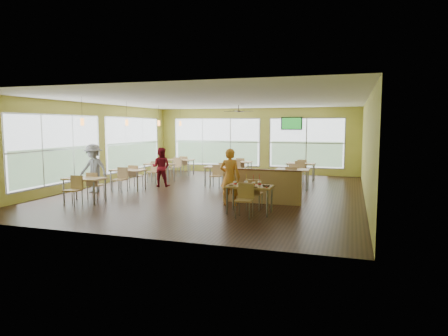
{
  "coord_description": "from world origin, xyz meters",
  "views": [
    {
      "loc": [
        4.56,
        -13.2,
        2.32
      ],
      "look_at": [
        0.69,
        -1.15,
        0.99
      ],
      "focal_mm": 32.0,
      "sensor_mm": 36.0,
      "label": 1
    }
  ],
  "objects": [
    {
      "name": "dining_tables",
      "position": [
        -1.05,
        1.71,
        0.63
      ],
      "size": [
        6.92,
        8.72,
        0.87
      ],
      "color": "tan",
      "rests_on": "floor"
    },
    {
      "name": "patron_grey",
      "position": [
        -4.04,
        -1.38,
        0.85
      ],
      "size": [
        1.12,
        0.66,
        1.7
      ],
      "primitive_type": "imported",
      "rotation": [
        0.0,
        0.0,
        -0.03
      ],
      "color": "slate",
      "rests_on": "floor"
    },
    {
      "name": "cup_red_near",
      "position": [
        2.14,
        -3.14,
        0.82
      ],
      "size": [
        0.09,
        0.09,
        0.33
      ],
      "color": "white",
      "rests_on": "main_table"
    },
    {
      "name": "food_basket",
      "position": [
        2.45,
        -3.04,
        0.78
      ],
      "size": [
        0.22,
        0.22,
        0.05
      ],
      "color": "black",
      "rests_on": "main_table"
    },
    {
      "name": "room",
      "position": [
        0.0,
        0.0,
        1.6
      ],
      "size": [
        12.0,
        12.04,
        3.2
      ],
      "color": "black",
      "rests_on": "ground"
    },
    {
      "name": "window_bays",
      "position": [
        -2.65,
        3.08,
        1.48
      ],
      "size": [
        9.24,
        10.24,
        2.38
      ],
      "color": "white",
      "rests_on": "room"
    },
    {
      "name": "half_wall_divider",
      "position": [
        2.0,
        -1.55,
        0.52
      ],
      "size": [
        2.4,
        0.14,
        1.04
      ],
      "color": "tan",
      "rests_on": "floor"
    },
    {
      "name": "cup_yellow",
      "position": [
        1.93,
        -3.09,
        0.82
      ],
      "size": [
        0.1,
        0.1,
        0.34
      ],
      "color": "white",
      "rests_on": "main_table"
    },
    {
      "name": "main_table",
      "position": [
        2.0,
        -3.0,
        0.63
      ],
      "size": [
        1.22,
        1.52,
        0.87
      ],
      "color": "tan",
      "rests_on": "floor"
    },
    {
      "name": "wrapper_mid",
      "position": [
        1.93,
        -2.82,
        0.77
      ],
      "size": [
        0.19,
        0.17,
        0.04
      ],
      "primitive_type": "ellipsoid",
      "rotation": [
        0.0,
        0.0,
        -0.08
      ],
      "color": "#8D6544",
      "rests_on": "main_table"
    },
    {
      "name": "tv_backwall",
      "position": [
        1.8,
        5.9,
        2.45
      ],
      "size": [
        1.0,
        0.07,
        0.6
      ],
      "color": "black",
      "rests_on": "wall_back"
    },
    {
      "name": "wrapper_right",
      "position": [
        2.22,
        -3.3,
        0.77
      ],
      "size": [
        0.15,
        0.14,
        0.04
      ],
      "primitive_type": "ellipsoid",
      "rotation": [
        0.0,
        0.0,
        -0.12
      ],
      "color": "#8D6544",
      "rests_on": "main_table"
    },
    {
      "name": "cup_red_far",
      "position": [
        2.28,
        -3.06,
        0.82
      ],
      "size": [
        0.1,
        0.1,
        0.37
      ],
      "color": "white",
      "rests_on": "main_table"
    },
    {
      "name": "cup_blue",
      "position": [
        1.66,
        -3.21,
        0.82
      ],
      "size": [
        0.1,
        0.1,
        0.35
      ],
      "color": "white",
      "rests_on": "main_table"
    },
    {
      "name": "man_plaid",
      "position": [
        1.18,
        -2.1,
        0.84
      ],
      "size": [
        0.62,
        0.41,
        1.68
      ],
      "primitive_type": "imported",
      "rotation": [
        0.0,
        0.0,
        3.13
      ],
      "color": "orange",
      "rests_on": "floor"
    },
    {
      "name": "wrapper_left",
      "position": [
        1.54,
        -3.2,
        0.77
      ],
      "size": [
        0.19,
        0.18,
        0.04
      ],
      "primitive_type": "ellipsoid",
      "rotation": [
        0.0,
        0.0,
        0.34
      ],
      "color": "#8D6544",
      "rests_on": "main_table"
    },
    {
      "name": "pendant_lights",
      "position": [
        -3.2,
        0.68,
        2.45
      ],
      "size": [
        0.11,
        7.31,
        0.86
      ],
      "color": "#2D2119",
      "rests_on": "ceiling"
    },
    {
      "name": "patron_maroon",
      "position": [
        -2.43,
        0.61,
        0.75
      ],
      "size": [
        0.79,
        0.65,
        1.51
      ],
      "primitive_type": "imported",
      "rotation": [
        0.0,
        0.0,
        3.25
      ],
      "color": "maroon",
      "rests_on": "floor"
    },
    {
      "name": "ketchup_cup",
      "position": [
        2.51,
        -3.23,
        0.76
      ],
      "size": [
        0.05,
        0.05,
        0.02
      ],
      "primitive_type": "cylinder",
      "color": "#AE1A0D",
      "rests_on": "main_table"
    },
    {
      "name": "ceiling_fan",
      "position": [
        -0.0,
        3.0,
        2.95
      ],
      "size": [
        1.25,
        1.25,
        0.29
      ],
      "color": "#2D2119",
      "rests_on": "ceiling"
    }
  ]
}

